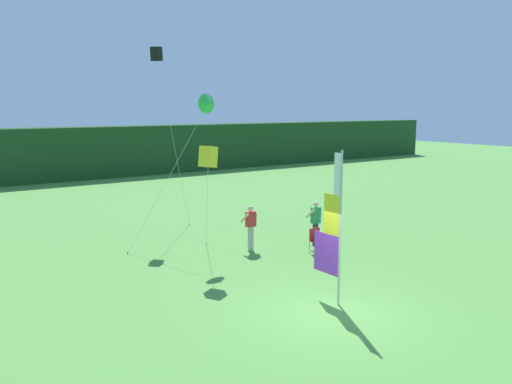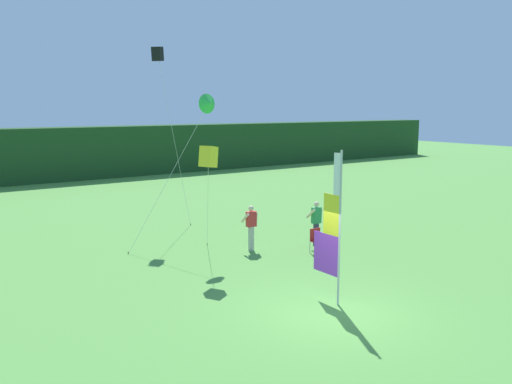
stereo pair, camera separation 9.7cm
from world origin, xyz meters
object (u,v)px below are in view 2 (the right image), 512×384
object	(u,v)px
person_near_banner	(316,222)
kite_black_box_1	(158,55)
kite_green_delta_0	(209,104)
folding_chair	(317,239)
person_mid_field	(251,227)
kite_yellow_box_2	(208,157)
banner_flag	(332,230)

from	to	relation	value
person_near_banner	kite_black_box_1	bearing A→B (deg)	117.84
person_near_banner	kite_green_delta_0	bearing A→B (deg)	147.93
folding_chair	person_mid_field	bearing A→B (deg)	137.85
folding_chair	kite_green_delta_0	distance (m)	6.34
person_near_banner	kite_yellow_box_2	distance (m)	5.42
kite_yellow_box_2	banner_flag	bearing A→B (deg)	-77.90
banner_flag	person_mid_field	size ratio (longest dim) A/B	2.47
kite_green_delta_0	kite_yellow_box_2	bearing A→B (deg)	-120.72
kite_black_box_1	kite_yellow_box_2	xyz separation A→B (m)	(-1.27, -6.38, -3.78)
person_near_banner	kite_green_delta_0	xyz separation A→B (m)	(-3.43, 2.15, 4.47)
banner_flag	person_near_banner	size ratio (longest dim) A/B	2.43
person_near_banner	kite_black_box_1	size ratio (longest dim) A/B	0.22
banner_flag	kite_yellow_box_2	xyz separation A→B (m)	(-1.03, 4.80, 1.67)
folding_chair	banner_flag	bearing A→B (deg)	-127.39
banner_flag	kite_black_box_1	world-z (taller)	kite_black_box_1
kite_black_box_1	kite_yellow_box_2	size ratio (longest dim) A/B	1.93
folding_chair	kite_black_box_1	bearing A→B (deg)	111.13
person_mid_field	kite_green_delta_0	world-z (taller)	kite_green_delta_0
person_near_banner	folding_chair	distance (m)	1.07
folding_chair	kite_black_box_1	distance (m)	10.39
kite_green_delta_0	kite_black_box_1	size ratio (longest dim) A/B	0.74
banner_flag	kite_green_delta_0	world-z (taller)	kite_green_delta_0
banner_flag	kite_green_delta_0	bearing A→B (deg)	88.21
person_near_banner	person_mid_field	size ratio (longest dim) A/B	1.02
person_near_banner	folding_chair	world-z (taller)	person_near_banner
kite_yellow_box_2	folding_chair	bearing A→B (deg)	-11.53
folding_chair	kite_yellow_box_2	xyz separation A→B (m)	(-4.06, 0.83, 3.16)
kite_green_delta_0	kite_black_box_1	world-z (taller)	kite_black_box_1
person_mid_field	banner_flag	bearing A→B (deg)	-102.24
banner_flag	folding_chair	size ratio (longest dim) A/B	4.70
person_near_banner	kite_black_box_1	xyz separation A→B (m)	(-3.40, 6.44, 6.53)
person_near_banner	kite_green_delta_0	distance (m)	6.03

